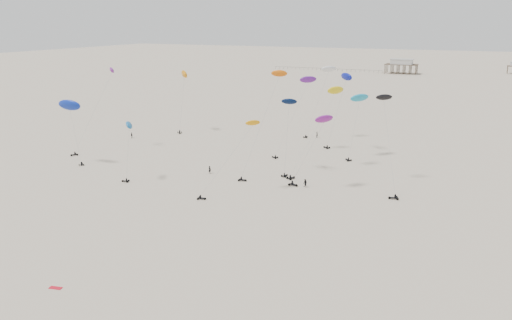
% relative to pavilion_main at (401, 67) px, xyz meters
% --- Properties ---
extents(ground_plane, '(900.00, 900.00, 0.00)m').
position_rel_pavilion_main_xyz_m(ground_plane, '(10.00, -150.00, -4.22)').
color(ground_plane, '#C3B29A').
extents(pavilion_main, '(21.00, 13.00, 9.80)m').
position_rel_pavilion_main_xyz_m(pavilion_main, '(0.00, 0.00, 0.00)').
color(pavilion_main, brown).
rests_on(pavilion_main, ground).
extents(pier_fence, '(80.20, 0.20, 1.50)m').
position_rel_pavilion_main_xyz_m(pier_fence, '(-52.00, -0.00, -3.45)').
color(pier_fence, black).
rests_on(pier_fence, ground).
extents(rig_0, '(4.58, 8.89, 17.54)m').
position_rel_pavilion_main_xyz_m(rig_0, '(10.54, -244.88, 7.79)').
color(rig_0, black).
rests_on(rig_0, ground).
extents(rig_1, '(8.83, 15.40, 22.21)m').
position_rel_pavilion_main_xyz_m(rig_1, '(33.93, -246.64, 7.69)').
color(rig_1, black).
rests_on(rig_1, ground).
extents(rig_2, '(6.42, 16.40, 24.57)m').
position_rel_pavilion_main_xyz_m(rig_2, '(-44.15, -246.21, 10.73)').
color(rig_2, black).
rests_on(rig_2, ground).
extents(rig_3, '(8.70, 18.51, 23.49)m').
position_rel_pavilion_main_xyz_m(rig_3, '(17.86, -239.37, 10.24)').
color(rig_3, black).
rests_on(rig_3, ground).
extents(rig_4, '(5.43, 9.48, 19.76)m').
position_rel_pavilion_main_xyz_m(rig_4, '(-36.28, -216.03, 11.50)').
color(rig_4, black).
rests_on(rig_4, ground).
extents(rig_5, '(7.46, 12.37, 24.97)m').
position_rel_pavilion_main_xyz_m(rig_5, '(7.15, -249.40, 11.74)').
color(rig_5, black).
rests_on(rig_5, ground).
extents(rig_6, '(7.93, 4.57, 21.48)m').
position_rel_pavilion_main_xyz_m(rig_6, '(16.64, -218.91, 12.69)').
color(rig_6, black).
rests_on(rig_6, ground).
extents(rig_7, '(9.40, 12.76, 18.14)m').
position_rel_pavilion_main_xyz_m(rig_7, '(5.84, -264.52, 4.68)').
color(rig_7, black).
rests_on(rig_7, ground).
extents(rig_8, '(3.85, 5.68, 13.56)m').
position_rel_pavilion_main_xyz_m(rig_8, '(-19.48, -265.95, 5.84)').
color(rig_8, black).
rests_on(rig_8, ground).
extents(rig_9, '(7.70, 16.33, 22.68)m').
position_rel_pavilion_main_xyz_m(rig_9, '(7.16, -224.27, 12.60)').
color(rig_9, black).
rests_on(rig_9, ground).
extents(rig_10, '(9.38, 5.28, 16.21)m').
position_rel_pavilion_main_xyz_m(rig_10, '(20.11, -253.65, 6.97)').
color(rig_10, black).
rests_on(rig_10, ground).
extents(rig_11, '(7.67, 3.73, 16.46)m').
position_rel_pavilion_main_xyz_m(rig_11, '(-41.17, -260.57, 9.57)').
color(rig_11, black).
rests_on(rig_11, ground).
extents(rig_12, '(8.79, 6.96, 22.14)m').
position_rel_pavilion_main_xyz_m(rig_12, '(7.94, -206.69, 13.63)').
color(rig_12, black).
rests_on(rig_12, ground).
extents(rig_13, '(5.63, 10.49, 17.00)m').
position_rel_pavilion_main_xyz_m(rig_13, '(22.33, -224.47, 9.77)').
color(rig_13, black).
rests_on(rig_13, ground).
extents(spectator_0, '(0.88, 0.69, 2.16)m').
position_rel_pavilion_main_xyz_m(spectator_0, '(-5.46, -254.47, -4.22)').
color(spectator_0, black).
rests_on(spectator_0, ground).
extents(spectator_1, '(1.21, 1.06, 2.14)m').
position_rel_pavilion_main_xyz_m(spectator_1, '(18.51, -254.86, -4.22)').
color(spectator_1, black).
rests_on(spectator_1, ground).
extents(spectator_2, '(1.36, 1.14, 2.02)m').
position_rel_pavilion_main_xyz_m(spectator_2, '(-45.56, -232.17, -4.22)').
color(spectator_2, black).
rests_on(spectator_2, ground).
extents(spectator_3, '(0.98, 0.96, 2.24)m').
position_rel_pavilion_main_xyz_m(spectator_3, '(6.45, -208.32, -4.22)').
color(spectator_3, black).
rests_on(spectator_3, ground).
extents(grounded_kite_b, '(1.91, 1.05, 0.07)m').
position_rel_pavilion_main_xyz_m(grounded_kite_b, '(1.42, -309.15, -4.22)').
color(grounded_kite_b, red).
rests_on(grounded_kite_b, ground).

